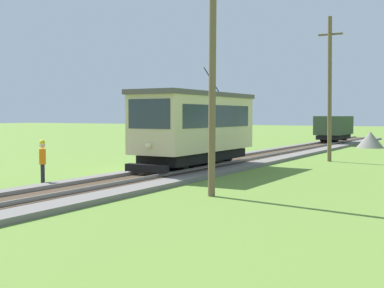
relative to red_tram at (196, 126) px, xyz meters
name	(u,v)px	position (x,y,z in m)	size (l,w,h in m)	color
red_tram	(196,126)	(0.00, 0.00, 0.00)	(2.60, 8.54, 4.79)	beige
freight_car	(334,128)	(0.00, 26.02, -0.64)	(2.40, 5.20, 2.31)	#384C33
utility_pole_near_tram	(212,66)	(4.32, -6.51, 2.14)	(1.40, 0.34, 8.47)	brown
utility_pole_mid	(330,88)	(4.32, 8.12, 2.09)	(1.40, 0.58, 8.38)	brown
gravel_pile	(370,140)	(3.94, 22.43, -1.52)	(2.23, 2.23, 1.36)	gray
track_worker	(42,161)	(-2.33, -7.72, -1.21)	(0.44, 0.43, 1.78)	black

